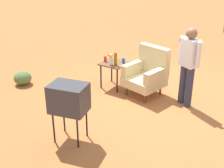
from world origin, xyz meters
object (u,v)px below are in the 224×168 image
object	(u,v)px
bottle_tall_amber	(116,59)
flower_vase	(110,59)
side_table	(114,66)
soda_can_red	(105,59)
tv_on_stand	(69,98)
soda_can_blue	(124,61)
person_standing	(188,62)
armchair	(147,73)

from	to	relation	value
bottle_tall_amber	flower_vase	size ratio (longest dim) A/B	1.13
side_table	soda_can_red	distance (m)	0.27
tv_on_stand	bottle_tall_amber	size ratio (longest dim) A/B	3.43
soda_can_blue	flower_vase	distance (m)	0.33
person_standing	soda_can_blue	size ratio (longest dim) A/B	13.44
tv_on_stand	soda_can_red	distance (m)	2.30
armchair	tv_on_stand	world-z (taller)	armchair
tv_on_stand	soda_can_red	bearing A→B (deg)	109.91
soda_can_red	flower_vase	bearing A→B (deg)	-26.96
armchair	tv_on_stand	size ratio (longest dim) A/B	1.03
tv_on_stand	bottle_tall_amber	bearing A→B (deg)	102.14
tv_on_stand	bottle_tall_amber	world-z (taller)	tv_on_stand
side_table	soda_can_red	bearing A→B (deg)	-166.76
soda_can_blue	flower_vase	bearing A→B (deg)	-125.67
soda_can_blue	flower_vase	world-z (taller)	flower_vase
armchair	bottle_tall_amber	size ratio (longest dim) A/B	3.53
side_table	soda_can_blue	distance (m)	0.26
armchair	flower_vase	size ratio (longest dim) A/B	4.00
side_table	person_standing	size ratio (longest dim) A/B	0.37
bottle_tall_amber	flower_vase	world-z (taller)	bottle_tall_amber
armchair	side_table	distance (m)	0.81
tv_on_stand	flower_vase	bearing A→B (deg)	105.35
side_table	soda_can_blue	xyz separation A→B (m)	(0.19, 0.10, 0.15)
tv_on_stand	person_standing	size ratio (longest dim) A/B	0.63
soda_can_red	armchair	bearing A→B (deg)	9.10
bottle_tall_amber	flower_vase	distance (m)	0.12
person_standing	soda_can_blue	bearing A→B (deg)	179.66
flower_vase	bottle_tall_amber	bearing A→B (deg)	17.82
side_table	person_standing	xyz separation A→B (m)	(1.71, 0.09, 0.42)
person_standing	bottle_tall_amber	distance (m)	1.62
person_standing	flower_vase	xyz separation A→B (m)	(-1.71, -0.25, -0.19)
side_table	flower_vase	size ratio (longest dim) A/B	2.28
tv_on_stand	person_standing	bearing A→B (deg)	63.50
armchair	person_standing	size ratio (longest dim) A/B	0.65
bottle_tall_amber	side_table	bearing A→B (deg)	132.69
flower_vase	armchair	bearing A→B (deg)	19.07
side_table	tv_on_stand	bearing A→B (deg)	-75.66
armchair	tv_on_stand	bearing A→B (deg)	-95.73
armchair	person_standing	world-z (taller)	person_standing
soda_can_blue	side_table	bearing A→B (deg)	-153.09
soda_can_red	bottle_tall_amber	bearing A→B (deg)	-12.76
armchair	side_table	bearing A→B (deg)	-172.04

